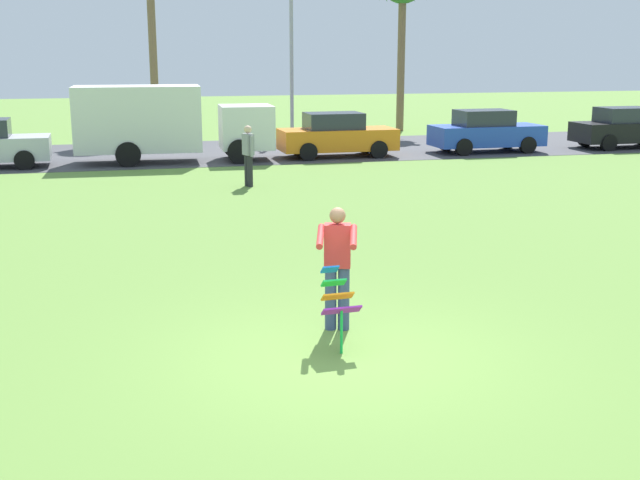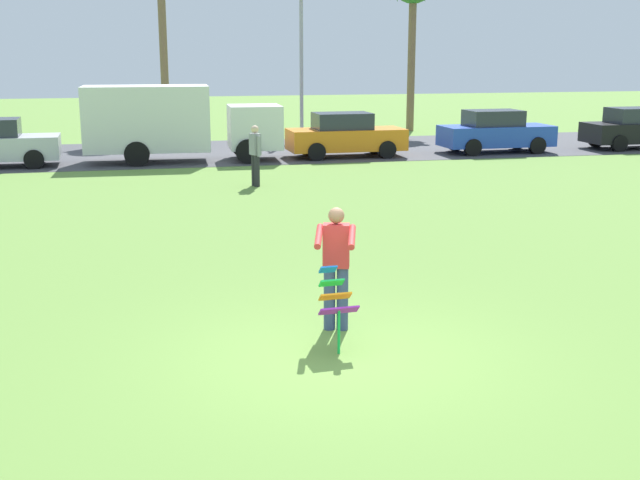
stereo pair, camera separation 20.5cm
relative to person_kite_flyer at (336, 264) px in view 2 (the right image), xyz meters
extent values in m
plane|color=olive|center=(-0.17, -0.98, -0.95)|extent=(120.00, 120.00, 0.00)
cube|color=#424247|center=(-0.17, 20.52, -0.95)|extent=(120.00, 8.00, 0.01)
cylinder|color=#384772|center=(0.09, -0.01, -0.50)|extent=(0.16, 0.16, 0.90)
cylinder|color=#384772|center=(-0.08, 0.05, -0.50)|extent=(0.16, 0.16, 0.90)
cube|color=red|center=(0.01, 0.02, 0.25)|extent=(0.41, 0.31, 0.60)
sphere|color=#9E7051|center=(0.01, 0.02, 0.67)|extent=(0.22, 0.22, 0.22)
cylinder|color=red|center=(0.15, -0.28, 0.43)|extent=(0.25, 0.58, 0.24)
cylinder|color=red|center=(-0.28, -0.15, 0.43)|extent=(0.25, 0.58, 0.24)
cube|color=blue|center=(-0.21, -0.41, 0.04)|extent=(0.23, 0.15, 0.12)
cube|color=green|center=(-0.20, -0.57, -0.10)|extent=(0.33, 0.16, 0.12)
cube|color=orange|center=(-0.19, -0.73, -0.23)|extent=(0.42, 0.16, 0.12)
cube|color=purple|center=(-0.18, -0.90, -0.37)|extent=(0.52, 0.17, 0.12)
cylinder|color=green|center=(-0.18, -0.90, -0.66)|extent=(0.04, 0.04, 0.58)
cylinder|color=black|center=(-5.92, 18.96, -0.63)|extent=(0.65, 0.24, 0.64)
cylinder|color=black|center=(-5.88, 17.35, -0.63)|extent=(0.65, 0.24, 0.64)
cube|color=silver|center=(1.50, 18.01, 0.22)|extent=(1.87, 1.97, 1.50)
cube|color=silver|center=(-2.20, 18.15, 0.57)|extent=(4.27, 2.15, 2.20)
cylinder|color=black|center=(1.18, 18.94, -0.53)|extent=(0.85, 0.31, 0.84)
cylinder|color=black|center=(1.12, 17.10, -0.53)|extent=(0.85, 0.31, 0.84)
cylinder|color=black|center=(-2.52, 19.08, -0.53)|extent=(0.85, 0.31, 0.84)
cylinder|color=black|center=(-2.59, 17.24, -0.53)|extent=(0.85, 0.31, 0.84)
cube|color=orange|center=(4.85, 18.12, -0.31)|extent=(4.23, 1.78, 0.76)
cube|color=#282D38|center=(4.70, 18.11, 0.35)|extent=(2.04, 1.43, 0.60)
cylinder|color=black|center=(6.13, 18.95, -0.63)|extent=(0.64, 0.23, 0.64)
cylinder|color=black|center=(6.16, 17.33, -0.63)|extent=(0.64, 0.23, 0.64)
cylinder|color=black|center=(3.53, 18.90, -0.63)|extent=(0.64, 0.23, 0.64)
cylinder|color=black|center=(3.56, 17.28, -0.63)|extent=(0.64, 0.23, 0.64)
cube|color=#2347B7|center=(10.71, 18.12, -0.31)|extent=(4.23, 1.78, 0.76)
cube|color=#282D38|center=(10.56, 18.11, 0.35)|extent=(2.04, 1.43, 0.60)
cylinder|color=black|center=(12.00, 18.95, -0.63)|extent=(0.64, 0.23, 0.64)
cylinder|color=black|center=(12.03, 17.33, -0.63)|extent=(0.64, 0.23, 0.64)
cylinder|color=black|center=(9.40, 18.90, -0.63)|extent=(0.64, 0.23, 0.64)
cylinder|color=black|center=(9.43, 17.28, -0.63)|extent=(0.64, 0.23, 0.64)
cube|color=black|center=(16.73, 18.12, -0.31)|extent=(4.21, 1.73, 0.76)
cube|color=#282D38|center=(16.58, 18.11, 0.35)|extent=(2.03, 1.41, 0.60)
cylinder|color=black|center=(15.42, 18.91, -0.63)|extent=(0.64, 0.22, 0.64)
cylinder|color=black|center=(15.43, 17.30, -0.63)|extent=(0.64, 0.22, 0.64)
cylinder|color=brown|center=(-1.16, 28.24, 3.31)|extent=(0.36, 0.36, 8.52)
cylinder|color=brown|center=(10.31, 26.93, 2.42)|extent=(0.36, 0.36, 6.74)
cylinder|color=#9E9EA3|center=(4.61, 25.03, 2.55)|extent=(0.16, 0.16, 7.00)
cylinder|color=#26262B|center=(0.72, 12.31, -0.50)|extent=(0.16, 0.16, 0.90)
cylinder|color=#26262B|center=(0.67, 12.48, -0.50)|extent=(0.16, 0.16, 0.90)
cube|color=gray|center=(0.70, 12.39, 0.25)|extent=(0.32, 0.41, 0.60)
sphere|color=beige|center=(0.70, 12.39, 0.67)|extent=(0.22, 0.22, 0.22)
cylinder|color=gray|center=(0.77, 12.16, 0.21)|extent=(0.09, 0.09, 0.58)
cylinder|color=gray|center=(0.63, 12.62, 0.21)|extent=(0.09, 0.09, 0.58)
camera|label=1|loc=(-2.78, -10.35, 2.85)|focal=45.51mm
camera|label=2|loc=(-2.58, -10.39, 2.85)|focal=45.51mm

